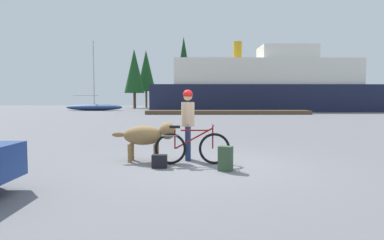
{
  "coord_description": "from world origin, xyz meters",
  "views": [
    {
      "loc": [
        -0.39,
        -7.09,
        1.47
      ],
      "look_at": [
        -0.31,
        1.2,
        0.95
      ],
      "focal_mm": 29.88,
      "sensor_mm": 36.0,
      "label": 1
    }
  ],
  "objects_px": {
    "dog": "(148,135)",
    "backpack": "(225,159)",
    "person_cyclist": "(188,118)",
    "bicycle": "(192,147)",
    "handbag_pannier": "(159,161)",
    "sailboat_moored": "(94,107)",
    "ferry_boat": "(265,87)"
  },
  "relations": [
    {
      "from": "dog",
      "to": "ferry_boat",
      "type": "height_order",
      "value": "ferry_boat"
    },
    {
      "from": "person_cyclist",
      "to": "dog",
      "type": "height_order",
      "value": "person_cyclist"
    },
    {
      "from": "ferry_boat",
      "to": "sailboat_moored",
      "type": "xyz_separation_m",
      "value": [
        -22.95,
        3.01,
        -2.65
      ]
    },
    {
      "from": "person_cyclist",
      "to": "ferry_boat",
      "type": "bearing_deg",
      "value": 73.61
    },
    {
      "from": "sailboat_moored",
      "to": "handbag_pannier",
      "type": "bearing_deg",
      "value": -71.67
    },
    {
      "from": "ferry_boat",
      "to": "sailboat_moored",
      "type": "bearing_deg",
      "value": 172.52
    },
    {
      "from": "dog",
      "to": "person_cyclist",
      "type": "bearing_deg",
      "value": 8.71
    },
    {
      "from": "backpack",
      "to": "sailboat_moored",
      "type": "height_order",
      "value": "sailboat_moored"
    },
    {
      "from": "dog",
      "to": "ferry_boat",
      "type": "bearing_deg",
      "value": 72.19
    },
    {
      "from": "bicycle",
      "to": "backpack",
      "type": "height_order",
      "value": "bicycle"
    },
    {
      "from": "backpack",
      "to": "sailboat_moored",
      "type": "bearing_deg",
      "value": 110.09
    },
    {
      "from": "bicycle",
      "to": "sailboat_moored",
      "type": "height_order",
      "value": "sailboat_moored"
    },
    {
      "from": "person_cyclist",
      "to": "handbag_pannier",
      "type": "xyz_separation_m",
      "value": [
        -0.61,
        -0.92,
        -0.89
      ]
    },
    {
      "from": "handbag_pannier",
      "to": "sailboat_moored",
      "type": "xyz_separation_m",
      "value": [
        -12.44,
        37.55,
        0.36
      ]
    },
    {
      "from": "person_cyclist",
      "to": "sailboat_moored",
      "type": "bearing_deg",
      "value": 109.62
    },
    {
      "from": "bicycle",
      "to": "handbag_pannier",
      "type": "distance_m",
      "value": 0.84
    },
    {
      "from": "handbag_pannier",
      "to": "backpack",
      "type": "bearing_deg",
      "value": -12.05
    },
    {
      "from": "bicycle",
      "to": "ferry_boat",
      "type": "xyz_separation_m",
      "value": [
        9.8,
        34.14,
        2.77
      ]
    },
    {
      "from": "dog",
      "to": "sailboat_moored",
      "type": "height_order",
      "value": "sailboat_moored"
    },
    {
      "from": "sailboat_moored",
      "to": "ferry_boat",
      "type": "bearing_deg",
      "value": -7.48
    },
    {
      "from": "handbag_pannier",
      "to": "sailboat_moored",
      "type": "relative_size",
      "value": 0.03
    },
    {
      "from": "backpack",
      "to": "ferry_boat",
      "type": "bearing_deg",
      "value": 75.35
    },
    {
      "from": "dog",
      "to": "handbag_pannier",
      "type": "distance_m",
      "value": 0.97
    },
    {
      "from": "dog",
      "to": "backpack",
      "type": "distance_m",
      "value": 2.07
    },
    {
      "from": "person_cyclist",
      "to": "handbag_pannier",
      "type": "relative_size",
      "value": 5.37
    },
    {
      "from": "person_cyclist",
      "to": "dog",
      "type": "bearing_deg",
      "value": -171.29
    },
    {
      "from": "backpack",
      "to": "sailboat_moored",
      "type": "distance_m",
      "value": 40.3
    },
    {
      "from": "bicycle",
      "to": "person_cyclist",
      "type": "xyz_separation_m",
      "value": [
        -0.09,
        0.53,
        0.65
      ]
    },
    {
      "from": "dog",
      "to": "backpack",
      "type": "xyz_separation_m",
      "value": [
        1.74,
        -1.07,
        -0.36
      ]
    },
    {
      "from": "bicycle",
      "to": "handbag_pannier",
      "type": "relative_size",
      "value": 5.38
    },
    {
      "from": "handbag_pannier",
      "to": "dog",
      "type": "bearing_deg",
      "value": 114.01
    },
    {
      "from": "ferry_boat",
      "to": "dog",
      "type": "bearing_deg",
      "value": -107.81
    }
  ]
}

